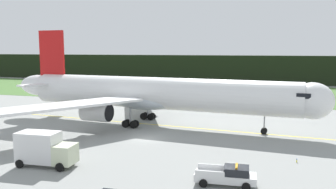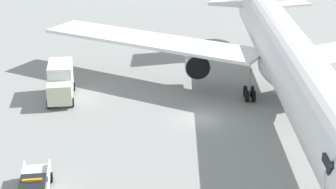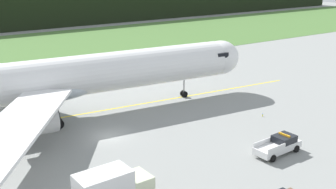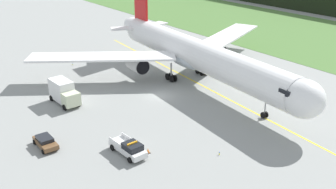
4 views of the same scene
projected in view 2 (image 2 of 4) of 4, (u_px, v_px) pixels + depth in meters
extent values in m
plane|color=gray|center=(200.00, 119.00, 52.44)|extent=(320.00, 320.00, 0.00)
cube|color=yellow|center=(287.00, 111.00, 54.06)|extent=(70.63, 6.13, 0.01)
cylinder|color=white|center=(291.00, 61.00, 52.14)|extent=(44.55, 8.71, 5.08)
ellipsoid|color=white|center=(257.00, 4.00, 74.01)|extent=(8.42, 4.47, 3.81)
ellipsoid|color=#B3BEC7|center=(286.00, 67.00, 54.72)|extent=(12.06, 6.28, 2.80)
cube|color=white|center=(150.00, 40.00, 61.08)|extent=(18.49, 24.28, 0.35)
cylinder|color=#ACACAC|center=(197.00, 61.00, 58.50)|extent=(4.45, 3.05, 2.71)
cylinder|color=black|center=(198.00, 68.00, 56.48)|extent=(0.32, 2.49, 2.49)
cube|color=white|center=(286.00, 4.00, 71.40)|extent=(4.01, 6.77, 0.28)
cube|color=white|center=(234.00, 4.00, 71.47)|extent=(4.87, 6.86, 0.28)
cylinder|color=gray|center=(335.00, 185.00, 37.76)|extent=(0.20, 0.20, 2.68)
cylinder|color=gray|center=(315.00, 82.00, 56.30)|extent=(0.28, 0.28, 2.68)
cylinder|color=black|center=(312.00, 97.00, 56.15)|extent=(1.22, 0.40, 1.20)
cylinder|color=black|center=(318.00, 97.00, 56.14)|extent=(1.22, 0.40, 1.20)
cylinder|color=black|center=(308.00, 92.00, 57.45)|extent=(1.22, 0.40, 1.20)
cylinder|color=black|center=(315.00, 92.00, 57.44)|extent=(1.22, 0.40, 1.20)
cylinder|color=gray|center=(250.00, 82.00, 56.37)|extent=(0.28, 0.28, 2.68)
cylinder|color=black|center=(254.00, 96.00, 56.21)|extent=(1.22, 0.40, 1.20)
cylinder|color=black|center=(247.00, 96.00, 56.22)|extent=(1.22, 0.40, 1.20)
cylinder|color=black|center=(252.00, 91.00, 57.51)|extent=(1.22, 0.40, 1.20)
cylinder|color=black|center=(245.00, 91.00, 57.52)|extent=(1.22, 0.40, 1.20)
cube|color=silver|center=(35.00, 187.00, 39.49)|extent=(5.61, 2.33, 0.70)
cube|color=black|center=(33.00, 186.00, 38.32)|extent=(2.31, 1.95, 0.70)
cube|color=silver|center=(49.00, 170.00, 40.61)|extent=(2.64, 0.28, 0.45)
cube|color=silver|center=(23.00, 172.00, 40.38)|extent=(2.64, 0.28, 0.45)
cube|color=orange|center=(32.00, 180.00, 38.17)|extent=(0.29, 1.38, 0.16)
cylinder|color=black|center=(51.00, 177.00, 41.47)|extent=(0.77, 0.29, 0.76)
cylinder|color=black|center=(24.00, 179.00, 41.22)|extent=(0.77, 0.29, 0.76)
cube|color=beige|center=(60.00, 94.00, 54.55)|extent=(2.04, 2.51, 2.00)
cube|color=silver|center=(61.00, 78.00, 57.19)|extent=(4.44, 2.66, 3.17)
cylinder|color=#99999E|center=(62.00, 96.00, 57.01)|extent=(0.77, 0.15, 1.04)
cylinder|color=#99999E|center=(62.00, 90.00, 58.60)|extent=(0.77, 0.15, 1.04)
cylinder|color=black|center=(73.00, 102.00, 55.06)|extent=(0.91, 0.31, 0.90)
cylinder|color=black|center=(48.00, 104.00, 54.77)|extent=(0.91, 0.31, 0.90)
cylinder|color=black|center=(74.00, 86.00, 59.31)|extent=(0.91, 0.31, 0.90)
cylinder|color=black|center=(51.00, 87.00, 59.02)|extent=(0.91, 0.31, 0.90)
cylinder|color=yellow|center=(142.00, 47.00, 73.99)|extent=(0.10, 0.10, 0.27)
sphere|color=blue|center=(142.00, 46.00, 73.92)|extent=(0.12, 0.12, 0.12)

